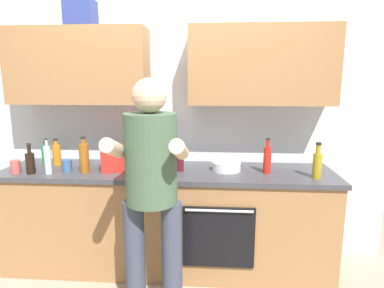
{
  "coord_description": "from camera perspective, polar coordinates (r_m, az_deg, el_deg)",
  "views": [
    {
      "loc": [
        0.42,
        -2.68,
        1.66
      ],
      "look_at": [
        0.23,
        -0.1,
        1.15
      ],
      "focal_mm": 30.54,
      "sensor_mm": 36.0,
      "label": 1
    }
  ],
  "objects": [
    {
      "name": "mixing_bowl",
      "position": [
        2.8,
        6.03,
        -3.86
      ],
      "size": [
        0.25,
        0.25,
        0.08
      ],
      "primitive_type": "cylinder",
      "color": "silver",
      "rests_on": "counter"
    },
    {
      "name": "grocery_bag_crisps",
      "position": [
        2.86,
        -13.11,
        -2.64
      ],
      "size": [
        0.29,
        0.27,
        0.18
      ],
      "primitive_type": "cube",
      "rotation": [
        0.0,
        0.0,
        0.27
      ],
      "color": "red",
      "rests_on": "counter"
    },
    {
      "name": "person_standing",
      "position": [
        2.17,
        -7.1,
        -6.92
      ],
      "size": [
        0.49,
        0.45,
        1.67
      ],
      "color": "#383D4C",
      "rests_on": "ground"
    },
    {
      "name": "bottle_water",
      "position": [
        2.92,
        -23.89,
        -2.48
      ],
      "size": [
        0.05,
        0.05,
        0.29
      ],
      "color": "silver",
      "rests_on": "counter"
    },
    {
      "name": "bottle_syrup",
      "position": [
        2.85,
        -18.32,
        -2.22
      ],
      "size": [
        0.08,
        0.08,
        0.3
      ],
      "color": "#8C4C14",
      "rests_on": "counter"
    },
    {
      "name": "bottle_oil",
      "position": [
        2.73,
        21.04,
        -3.27
      ],
      "size": [
        0.07,
        0.07,
        0.29
      ],
      "color": "olive",
      "rests_on": "counter"
    },
    {
      "name": "counter",
      "position": [
        2.97,
        -4.29,
        -12.89
      ],
      "size": [
        2.84,
        0.67,
        0.9
      ],
      "color": "olive",
      "rests_on": "ground"
    },
    {
      "name": "knife_block",
      "position": [
        2.96,
        -8.19,
        -1.77
      ],
      "size": [
        0.1,
        0.14,
        0.26
      ],
      "color": "brown",
      "rests_on": "counter"
    },
    {
      "name": "bottle_wine",
      "position": [
        2.76,
        -2.16,
        -2.42
      ],
      "size": [
        0.07,
        0.07,
        0.27
      ],
      "color": "#471419",
      "rests_on": "counter"
    },
    {
      "name": "bottle_soda",
      "position": [
        3.25,
        -24.08,
        -1.85
      ],
      "size": [
        0.08,
        0.08,
        0.22
      ],
      "color": "#198C33",
      "rests_on": "counter"
    },
    {
      "name": "bottle_soy",
      "position": [
        2.99,
        -26.41,
        -2.86
      ],
      "size": [
        0.07,
        0.07,
        0.25
      ],
      "color": "black",
      "rests_on": "counter"
    },
    {
      "name": "bottle_hotsauce",
      "position": [
        2.76,
        13.01,
        -2.61
      ],
      "size": [
        0.06,
        0.06,
        0.29
      ],
      "color": "red",
      "rests_on": "counter"
    },
    {
      "name": "cup_tea",
      "position": [
        2.94,
        -20.97,
        -3.55
      ],
      "size": [
        0.08,
        0.08,
        0.1
      ],
      "primitive_type": "cylinder",
      "color": "#33598C",
      "rests_on": "counter"
    },
    {
      "name": "cup_ceramic",
      "position": [
        3.08,
        -28.45,
        -3.5
      ],
      "size": [
        0.08,
        0.08,
        0.11
      ],
      "primitive_type": "cylinder",
      "color": "#BF4C47",
      "rests_on": "counter"
    },
    {
      "name": "ground_plane",
      "position": [
        3.18,
        -4.2,
        -20.32
      ],
      "size": [
        12.0,
        12.0,
        0.0
      ],
      "primitive_type": "plane",
      "color": "gray"
    },
    {
      "name": "bottle_juice",
      "position": [
        3.2,
        -22.56,
        -1.62
      ],
      "size": [
        0.07,
        0.07,
        0.24
      ],
      "color": "orange",
      "rests_on": "counter"
    },
    {
      "name": "back_wall_unit",
      "position": [
        2.98,
        -3.86,
        8.13
      ],
      "size": [
        4.0,
        0.38,
        2.5
      ],
      "color": "silver",
      "rests_on": "ground"
    }
  ]
}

